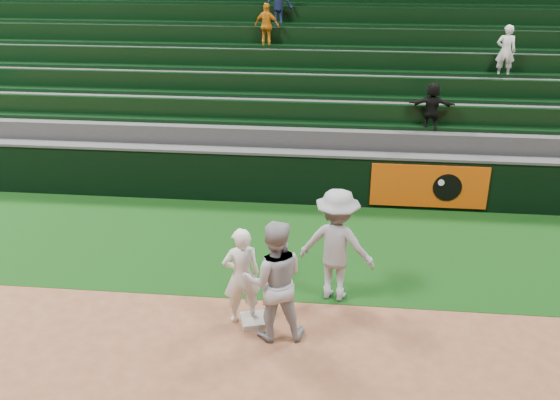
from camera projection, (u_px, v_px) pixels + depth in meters
The scene contains 8 objects.
ground at pixel (270, 332), 9.96m from camera, with size 70.00×70.00×0.00m, color brown.
foul_grass at pixel (288, 245), 12.69m from camera, with size 36.00×4.20×0.01m, color black.
first_base at pixel (255, 320), 10.17m from camera, with size 0.43×0.43×0.10m, color silver.
first_baseman at pixel (242, 276), 9.93m from camera, with size 0.61×0.40×1.67m, color white.
baserunner at pixel (274, 281), 9.49m from camera, with size 0.96×0.75×1.98m, color #A4A6AF.
base_coach at pixel (337, 245), 10.51m from camera, with size 1.30×0.75×2.01m, color #9699A2.
field_wall at pixel (298, 177), 14.44m from camera, with size 36.00×0.45×1.25m.
stadium_seating at pixel (308, 92), 17.45m from camera, with size 36.00×5.95×4.85m.
Camera 1 is at (1.02, -8.22, 5.92)m, focal length 40.00 mm.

